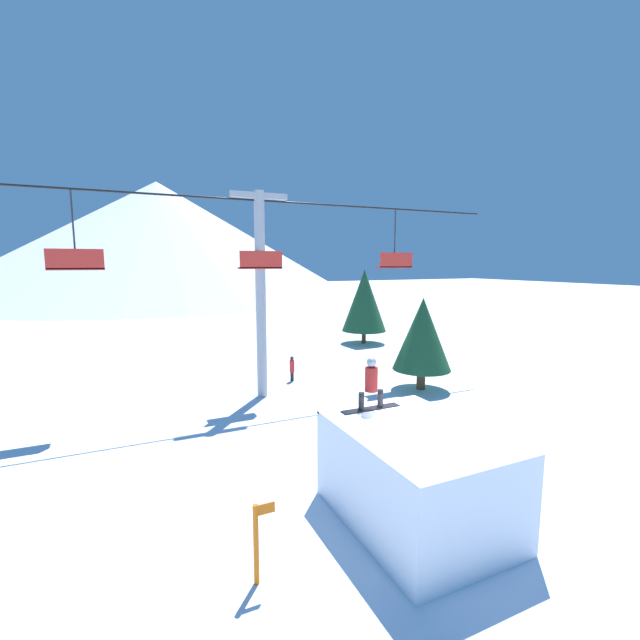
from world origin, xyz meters
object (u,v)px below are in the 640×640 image
Objects in this scene: pine_tree_near at (422,334)px; trail_marker at (257,541)px; snow_ramp at (415,476)px; snowboarder at (371,383)px; distant_skier at (292,368)px.

trail_marker is (-10.23, -8.42, -1.74)m from pine_tree_near.
snow_ramp is 3.75m from trail_marker.
snowboarder is 1.27× the size of distant_skier.
trail_marker is 13.29m from distant_skier.
pine_tree_near is 2.78× the size of trail_marker.
snowboarder reaches higher than snow_ramp.
trail_marker is 1.23× the size of distant_skier.
snowboarder is at bearing -100.28° from distant_skier.
snow_ramp is 2.56× the size of snowboarder.
snow_ramp is at bearing -97.96° from distant_skier.
snow_ramp is 10.48m from pine_tree_near.
trail_marker is at bearing -151.66° from snowboarder.
pine_tree_near is at bearing 39.46° from trail_marker.
snowboarder is 10.64m from distant_skier.
snowboarder is at bearing 97.69° from snow_ramp.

